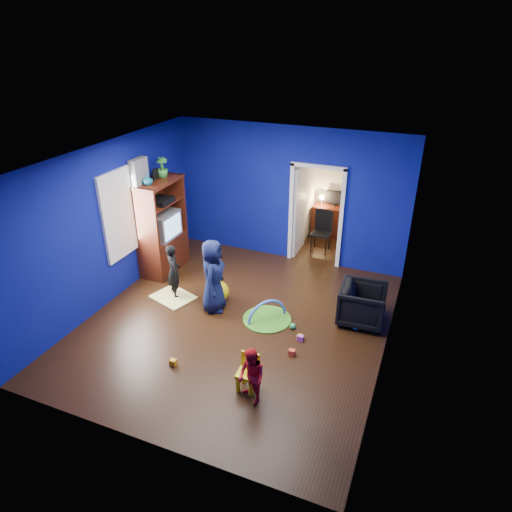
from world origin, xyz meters
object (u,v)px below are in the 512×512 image
at_px(kid_chair, 247,375).
at_px(folding_chair, 321,233).
at_px(play_mat, 267,319).
at_px(study_desk, 331,221).
at_px(child_black, 174,271).
at_px(child_navy, 213,276).
at_px(hopper_ball, 218,292).
at_px(vase, 147,180).
at_px(armchair, 362,304).
at_px(crt_tv, 163,225).
at_px(toddler_red, 251,377).
at_px(tv_armoire, 162,227).

xyz_separation_m(kid_chair, folding_chair, (-0.21, 4.71, 0.21)).
bearing_deg(play_mat, study_desk, 87.92).
distance_m(child_black, folding_chair, 3.57).
distance_m(child_navy, hopper_ball, 0.54).
bearing_deg(vase, play_mat, -13.19).
bearing_deg(armchair, hopper_ball, 94.72).
bearing_deg(hopper_ball, kid_chair, -53.44).
relative_size(crt_tv, kid_chair, 1.40).
xyz_separation_m(toddler_red, kid_chair, (-0.15, 0.20, -0.18)).
bearing_deg(study_desk, folding_chair, -90.00).
relative_size(armchair, toddler_red, 0.91).
xyz_separation_m(child_navy, vase, (-1.65, 0.66, 1.38)).
height_order(armchair, tv_armoire, tv_armoire).
relative_size(child_navy, folding_chair, 1.49).
bearing_deg(child_black, toddler_red, -175.84).
distance_m(crt_tv, folding_chair, 3.51).
height_order(toddler_red, tv_armoire, tv_armoire).
height_order(child_black, play_mat, child_black).
bearing_deg(study_desk, tv_armoire, -132.73).
bearing_deg(vase, study_desk, 49.94).
xyz_separation_m(armchair, vase, (-4.21, 0.05, 1.71)).
bearing_deg(hopper_ball, tv_armoire, 156.06).
distance_m(vase, play_mat, 3.42).
xyz_separation_m(armchair, child_navy, (-2.56, -0.61, 0.33)).
xyz_separation_m(toddler_red, vase, (-3.17, 2.52, 1.63)).
relative_size(hopper_ball, study_desk, 0.47).
xyz_separation_m(armchair, toddler_red, (-1.04, -2.47, 0.07)).
bearing_deg(tv_armoire, hopper_ball, -23.94).
bearing_deg(kid_chair, study_desk, 89.71).
xyz_separation_m(hopper_ball, folding_chair, (1.21, 2.79, 0.25)).
xyz_separation_m(child_black, crt_tv, (-0.71, 0.83, 0.49)).
relative_size(armchair, tv_armoire, 0.40).
bearing_deg(crt_tv, toddler_red, -42.06).
height_order(study_desk, folding_chair, folding_chair).
height_order(toddler_red, study_desk, toddler_red).
bearing_deg(toddler_red, study_desk, 129.07).
xyz_separation_m(armchair, crt_tv, (-4.17, 0.35, 0.66)).
xyz_separation_m(child_navy, crt_tv, (-1.61, 0.96, 0.33)).
height_order(child_black, hopper_ball, child_black).
distance_m(toddler_red, study_desk, 5.88).
distance_m(child_black, tv_armoire, 1.21).
height_order(armchair, child_black, child_black).
relative_size(tv_armoire, kid_chair, 3.92).
distance_m(hopper_ball, play_mat, 1.11).
distance_m(child_navy, vase, 2.25).
bearing_deg(child_navy, toddler_red, -155.08).
xyz_separation_m(child_black, hopper_ball, (0.85, 0.12, -0.32)).
bearing_deg(tv_armoire, armchair, -4.79).
bearing_deg(hopper_ball, vase, 165.61).
height_order(toddler_red, hopper_ball, toddler_red).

